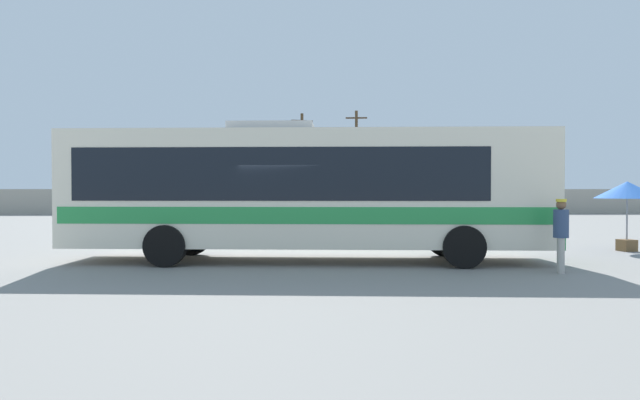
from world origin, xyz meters
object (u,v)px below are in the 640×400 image
Objects in this scene: coach_bus_cream_green at (302,188)px; parked_car_second_white at (266,205)px; attendant_by_bus_door at (561,231)px; vendor_umbrella_near_gate_blue at (627,192)px; utility_pole_near at (356,159)px; roadside_tree_midleft at (286,158)px; roadside_tree_left at (167,165)px; parked_car_leftmost_dark_blue at (180,205)px; utility_pole_far at (302,161)px.

coach_bus_cream_green is 2.76× the size of parked_car_second_white.
coach_bus_cream_green is 6.42m from attendant_by_bus_door.
attendant_by_bus_door is at bearing -133.98° from vendor_umbrella_near_gate_blue.
utility_pole_near is (-1.14, 33.69, 3.48)m from attendant_by_bus_door.
utility_pole_near is at bearing 41.82° from parked_car_second_white.
coach_bus_cream_green is 1.84× the size of roadside_tree_midleft.
utility_pole_near is (4.75, 31.35, 2.49)m from coach_bus_cream_green.
roadside_tree_left reaches higher than coach_bus_cream_green.
parked_car_leftmost_dark_blue is 0.94× the size of parked_car_second_white.
parked_car_leftmost_dark_blue is at bearing -140.07° from roadside_tree_midleft.
vendor_umbrella_near_gate_blue is at bearing 11.21° from coach_bus_cream_green.
parked_car_leftmost_dark_blue is (-8.58, 25.03, -1.17)m from coach_bus_cream_green.
roadside_tree_midleft is (-5.92, -0.12, 0.12)m from utility_pole_near.
roadside_tree_midleft is at bearing 92.15° from coach_bus_cream_green.
vendor_umbrella_near_gate_blue is at bearing 46.02° from attendant_by_bus_door.
coach_bus_cream_green is at bearing 158.32° from attendant_by_bus_door.
attendant_by_bus_door is 0.20× the size of utility_pole_near.
utility_pole_far reaches higher than parked_car_leftmost_dark_blue.
coach_bus_cream_green is 1.49× the size of utility_pole_near.
utility_pole_far is at bearing -170.90° from utility_pole_near.
attendant_by_bus_door reaches higher than parked_car_second_white.
coach_bus_cream_green is at bearing -168.79° from vendor_umbrella_near_gate_blue.
utility_pole_near reaches higher than roadside_tree_midleft.
parked_car_second_white is 0.73× the size of roadside_tree_left.
parked_car_leftmost_dark_blue is at bearing -147.49° from utility_pole_far.
parked_car_leftmost_dark_blue is 6.17m from parked_car_second_white.
utility_pole_near reaches higher than attendant_by_bus_door.
roadside_tree_left is at bearing 165.08° from roadside_tree_midleft.
vendor_umbrella_near_gate_blue is at bearing -70.94° from utility_pole_far.
coach_bus_cream_green is 31.36m from roadside_tree_midleft.
attendant_by_bus_door reaches higher than parked_car_leftmost_dark_blue.
utility_pole_near is at bearing 9.10° from utility_pole_far.
utility_pole_far reaches higher than roadside_tree_midleft.
vendor_umbrella_near_gate_blue is 30.38m from utility_pole_far.
roadside_tree_midleft reaches higher than roadside_tree_left.
coach_bus_cream_green is 36.00m from roadside_tree_left.
vendor_umbrella_near_gate_blue is (10.08, 2.00, -0.12)m from coach_bus_cream_green.
utility_pole_near is at bearing 25.37° from parked_car_leftmost_dark_blue.
attendant_by_bus_door is 33.61m from utility_pole_far.
utility_pole_far is (-9.89, 28.62, 2.43)m from vendor_umbrella_near_gate_blue.
utility_pole_near is at bearing -9.25° from roadside_tree_left.
roadside_tree_midleft is (7.41, 6.20, 3.78)m from parked_car_leftmost_dark_blue.
utility_pole_near reaches higher than vendor_umbrella_near_gate_blue.
utility_pole_far reaches higher than coach_bus_cream_green.
attendant_by_bus_door is 0.39× the size of parked_car_leftmost_dark_blue.
coach_bus_cream_green is 2.02× the size of roadside_tree_left.
utility_pole_near is at bearing 81.38° from coach_bus_cream_green.
parked_car_second_white is 7.45m from roadside_tree_midleft.
parked_car_leftmost_dark_blue is 0.51× the size of utility_pole_near.
coach_bus_cream_green is 5.86× the size of vendor_umbrella_near_gate_blue.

